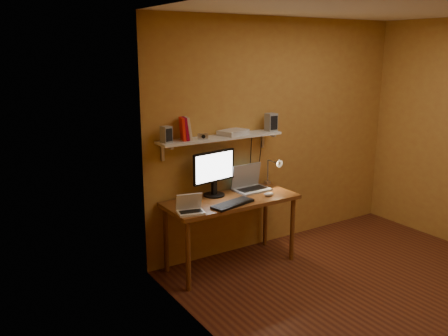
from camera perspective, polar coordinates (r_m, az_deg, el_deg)
room at (r=4.43m, az=19.73°, el=0.87°), size 3.44×3.24×2.64m
desk at (r=4.94m, az=0.84°, el=-4.64°), size 1.40×0.60×0.75m
wall_shelf at (r=4.92m, az=-0.37°, el=3.66°), size 1.40×0.25×0.21m
monitor at (r=4.93m, az=-1.20°, el=-0.37°), size 0.53×0.26×0.48m
laptop at (r=5.20m, az=3.06°, el=-1.83°), size 0.39×0.29×0.28m
netbook at (r=4.49m, az=-4.11°, el=-4.76°), size 0.28×0.23×0.19m
keyboard at (r=4.71m, az=1.05°, el=-4.33°), size 0.50×0.26×0.03m
mouse at (r=5.01m, az=5.40°, el=-3.14°), size 0.12×0.09×0.04m
desk_lamp at (r=5.32m, az=6.06°, el=-0.01°), size 0.09×0.23×0.38m
speaker_left at (r=4.60m, az=-6.96°, el=4.03°), size 0.10×0.10×0.16m
speaker_right at (r=5.25m, az=5.68°, el=5.52°), size 0.11×0.11×0.19m
books at (r=4.71m, az=-4.67°, el=4.74°), size 0.15×0.16×0.23m
shelf_camera at (r=4.74m, az=-2.54°, el=3.83°), size 0.11×0.06×0.06m
router at (r=5.00m, az=1.10°, el=4.32°), size 0.36×0.29×0.05m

